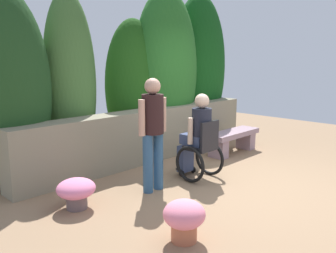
{
  "coord_description": "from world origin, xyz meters",
  "views": [
    {
      "loc": [
        -4.18,
        -2.6,
        1.84
      ],
      "look_at": [
        -0.56,
        0.94,
        0.85
      ],
      "focal_mm": 37.09,
      "sensor_mm": 36.0,
      "label": 1
    }
  ],
  "objects_px": {
    "flower_pot_purple_near": "(184,218)",
    "flower_pot_terracotta_by_wall": "(76,191)",
    "person_in_wheelchair": "(198,139)",
    "person_standing_companion": "(153,127)",
    "stone_bench": "(233,139)"
  },
  "relations": [
    {
      "from": "stone_bench",
      "to": "person_in_wheelchair",
      "type": "distance_m",
      "value": 1.72
    },
    {
      "from": "flower_pot_purple_near",
      "to": "flower_pot_terracotta_by_wall",
      "type": "relative_size",
      "value": 0.91
    },
    {
      "from": "person_standing_companion",
      "to": "person_in_wheelchair",
      "type": "bearing_deg",
      "value": -4.41
    },
    {
      "from": "person_in_wheelchair",
      "to": "flower_pot_purple_near",
      "type": "relative_size",
      "value": 3.04
    },
    {
      "from": "stone_bench",
      "to": "flower_pot_terracotta_by_wall",
      "type": "height_order",
      "value": "stone_bench"
    },
    {
      "from": "person_standing_companion",
      "to": "flower_pot_purple_near",
      "type": "distance_m",
      "value": 1.59
    },
    {
      "from": "stone_bench",
      "to": "person_standing_companion",
      "type": "relative_size",
      "value": 0.82
    },
    {
      "from": "stone_bench",
      "to": "flower_pot_purple_near",
      "type": "xyz_separation_m",
      "value": [
        -3.21,
        -1.57,
        -0.04
      ]
    },
    {
      "from": "stone_bench",
      "to": "person_in_wheelchair",
      "type": "xyz_separation_m",
      "value": [
        -1.62,
        -0.45,
        0.33
      ]
    },
    {
      "from": "stone_bench",
      "to": "flower_pot_terracotta_by_wall",
      "type": "distance_m",
      "value": 3.56
    },
    {
      "from": "person_standing_companion",
      "to": "flower_pot_terracotta_by_wall",
      "type": "xyz_separation_m",
      "value": [
        -1.09,
        0.24,
        -0.68
      ]
    },
    {
      "from": "flower_pot_purple_near",
      "to": "flower_pot_terracotta_by_wall",
      "type": "bearing_deg",
      "value": 103.24
    },
    {
      "from": "person_in_wheelchair",
      "to": "flower_pot_purple_near",
      "type": "distance_m",
      "value": 1.98
    },
    {
      "from": "flower_pot_purple_near",
      "to": "flower_pot_terracotta_by_wall",
      "type": "height_order",
      "value": "flower_pot_purple_near"
    },
    {
      "from": "person_standing_companion",
      "to": "flower_pot_terracotta_by_wall",
      "type": "relative_size",
      "value": 3.3
    }
  ]
}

